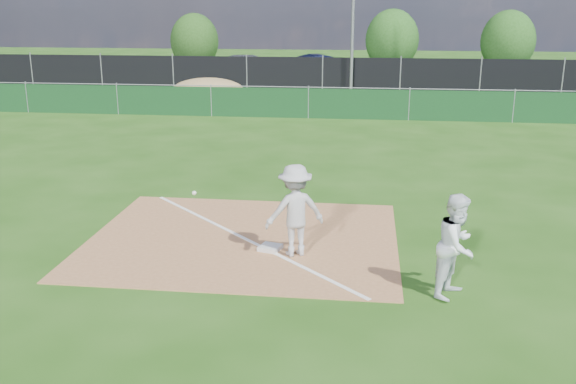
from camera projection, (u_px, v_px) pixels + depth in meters
The scene contains 17 objects.
ground at pixel (294, 144), 21.21m from camera, with size 90.00×90.00×0.00m, color #1F490F.
infield_dirt at pixel (243, 239), 12.64m from camera, with size 6.00×5.00×0.02m, color #9B663E.
foul_line at pixel (243, 238), 12.63m from camera, with size 0.08×7.00×0.01m, color white.
green_fence at pixel (308, 103), 25.80m from camera, with size 44.00×0.05×1.20m, color #0E3316.
dirt_mound at pixel (208, 91), 29.72m from camera, with size 3.38×2.60×1.17m, color olive.
black_fence at pixel (322, 75), 33.33m from camera, with size 46.00×0.04×1.80m, color black.
parking_lot at pixel (328, 81), 38.35m from camera, with size 46.00×9.00×0.01m, color black.
light_pole at pixel (353, 13), 32.00m from camera, with size 0.16×0.16×8.00m, color slate.
first_base at pixel (270, 248), 12.03m from camera, with size 0.38×0.38×0.08m, color silver.
play_at_first at pixel (295, 210), 11.58m from camera, with size 2.54×1.03×1.70m.
runner at pixel (457, 246), 9.99m from camera, with size 0.81×0.63×1.67m, color white.
car_left at pixel (250, 66), 39.00m from camera, with size 1.87×4.64×1.58m, color #AAAEB2.
car_mid at pixel (324, 68), 38.11m from camera, with size 1.65×4.73×1.56m, color black.
car_right at pixel (429, 72), 37.52m from camera, with size 1.69×4.15×1.21m, color black.
tree_left at pixel (195, 41), 43.78m from camera, with size 3.26×3.26×3.87m.
tree_mid at pixel (392, 40), 42.46m from camera, with size 3.51×3.51×4.16m.
tree_right at pixel (508, 41), 41.48m from camera, with size 3.46×3.46×4.10m.
Camera 1 is at (2.32, -10.67, 4.46)m, focal length 40.00 mm.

